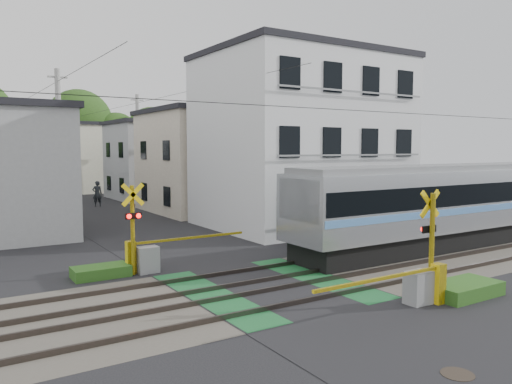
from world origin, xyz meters
TOP-DOWN VIEW (x-y plane):
  - ground at (0.00, 0.00)m, footprint 120.00×120.00m
  - track_bed at (0.00, 0.00)m, footprint 120.00×120.00m
  - crossing_signal_near at (2.59, -3.65)m, footprint 4.74×0.65m
  - crossing_signal_far at (-2.59, 3.65)m, footprint 4.74×0.65m
  - apartment_block at (8.50, 9.49)m, footprint 10.20×8.36m
  - houses_row at (0.25, 25.92)m, footprint 22.07×31.35m
  - tree_hill at (-0.72, 48.46)m, footprint 40.00×13.03m
  - catenary at (6.00, 0.03)m, footprint 60.00×5.04m
  - utility_poles at (-1.05, 23.01)m, footprint 7.90×42.00m
  - pedestrian at (1.23, 24.18)m, footprint 0.73×0.52m
  - manhole_cover at (-0.32, -6.86)m, footprint 0.62×0.62m
  - weed_patches at (1.76, -0.09)m, footprint 10.25×8.80m

SIDE VIEW (x-z plane):
  - ground at x=0.00m, z-range 0.00..0.00m
  - manhole_cover at x=-0.32m, z-range 0.00..0.02m
  - track_bed at x=0.00m, z-range -0.03..0.11m
  - weed_patches at x=1.76m, z-range -0.02..0.38m
  - crossing_signal_near at x=2.59m, z-range -0.83..2.25m
  - crossing_signal_far at x=-2.59m, z-range -0.83..2.25m
  - pedestrian at x=1.23m, z-range 0.00..1.87m
  - houses_row at x=0.25m, z-range -0.16..6.64m
  - catenary at x=6.00m, z-range 0.20..7.20m
  - utility_poles at x=-1.05m, z-range 0.08..8.08m
  - apartment_block at x=8.50m, z-range 0.01..9.31m
  - tree_hill at x=-0.72m, z-range -0.35..11.08m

